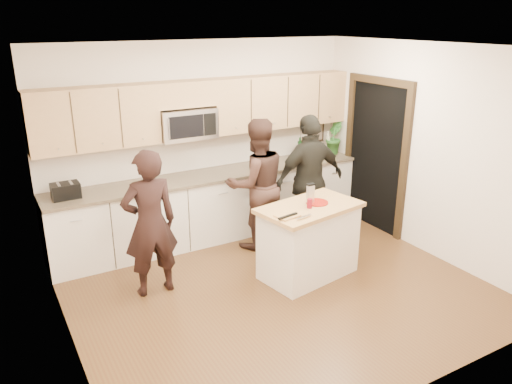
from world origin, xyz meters
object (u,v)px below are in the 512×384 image
toaster (66,191)px  woman_left (150,224)px  island (309,240)px  woman_center (257,184)px  woman_right (310,180)px

toaster → woman_left: bearing=-56.3°
island → woman_center: (-0.13, 1.03, 0.43)m
island → woman_right: bearing=45.0°
toaster → woman_left: (0.68, -1.02, -0.19)m
toaster → woman_center: size_ratio=0.18×
island → toaster: bearing=137.6°
toaster → woman_left: size_ratio=0.19×
island → woman_left: (-1.75, 0.55, 0.39)m
island → woman_left: woman_left is taller
woman_left → woman_right: (2.32, 0.25, 0.05)m
woman_right → island: bearing=55.3°
toaster → woman_left: woman_left is taller
island → woman_right: woman_right is taller
woman_center → woman_right: woman_right is taller
island → woman_center: size_ratio=0.74×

